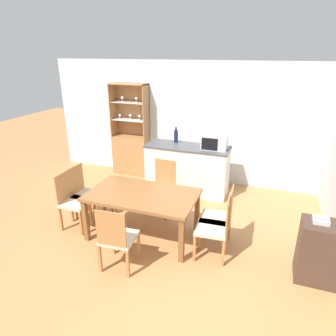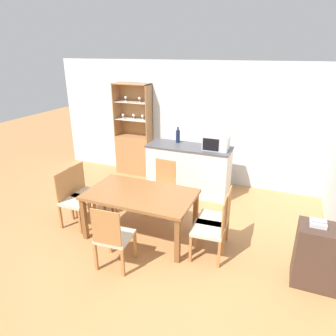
# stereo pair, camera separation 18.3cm
# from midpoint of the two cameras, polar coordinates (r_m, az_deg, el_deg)

# --- Properties ---
(ground_plane) EXTENTS (18.00, 18.00, 0.00)m
(ground_plane) POSITION_cam_midpoint_polar(r_m,az_deg,el_deg) (4.72, -4.37, -13.94)
(ground_plane) COLOR #B27A47
(wall_back) EXTENTS (6.80, 0.06, 2.55)m
(wall_back) POSITION_cam_midpoint_polar(r_m,az_deg,el_deg) (6.49, 4.81, 8.50)
(wall_back) COLOR silver
(wall_back) RESTS_ON ground_plane
(kitchen_counter) EXTENTS (1.66, 0.61, 0.98)m
(kitchen_counter) POSITION_cam_midpoint_polar(r_m,az_deg,el_deg) (6.06, 2.80, -0.20)
(kitchen_counter) COLOR silver
(kitchen_counter) RESTS_ON ground_plane
(display_cabinet) EXTENTS (0.83, 0.35, 2.07)m
(display_cabinet) POSITION_cam_midpoint_polar(r_m,az_deg,el_deg) (7.02, -7.72, 3.72)
(display_cabinet) COLOR #A37042
(display_cabinet) RESTS_ON ground_plane
(dining_table) EXTENTS (1.63, 0.96, 0.72)m
(dining_table) POSITION_cam_midpoint_polar(r_m,az_deg,el_deg) (4.57, -6.05, -5.76)
(dining_table) COLOR brown
(dining_table) RESTS_ON ground_plane
(dining_chair_head_near) EXTENTS (0.46, 0.46, 0.93)m
(dining_chair_head_near) POSITION_cam_midpoint_polar(r_m,az_deg,el_deg) (4.05, -10.96, -12.97)
(dining_chair_head_near) COLOR #C1B299
(dining_chair_head_near) RESTS_ON ground_plane
(dining_chair_side_left_near) EXTENTS (0.43, 0.43, 0.93)m
(dining_chair_side_left_near) POSITION_cam_midpoint_polar(r_m,az_deg,el_deg) (5.12, -18.47, -5.99)
(dining_chair_side_left_near) COLOR #C1B299
(dining_chair_side_left_near) RESTS_ON ground_plane
(dining_chair_side_right_far) EXTENTS (0.45, 0.45, 0.93)m
(dining_chair_side_right_far) POSITION_cam_midpoint_polar(r_m,az_deg,el_deg) (4.46, 8.53, -9.28)
(dining_chair_side_right_far) COLOR #C1B299
(dining_chair_side_right_far) RESTS_ON ground_plane
(dining_chair_side_left_far) EXTENTS (0.45, 0.45, 0.93)m
(dining_chair_side_left_far) POSITION_cam_midpoint_polar(r_m,az_deg,el_deg) (5.32, -16.60, -4.68)
(dining_chair_side_left_far) COLOR #C1B299
(dining_chair_side_left_far) RESTS_ON ground_plane
(dining_chair_head_far) EXTENTS (0.46, 0.46, 0.93)m
(dining_chair_head_far) POSITION_cam_midpoint_polar(r_m,az_deg,el_deg) (5.32, -2.18, -3.74)
(dining_chair_head_far) COLOR #C1B299
(dining_chair_head_far) RESTS_ON ground_plane
(dining_chair_side_right_near) EXTENTS (0.46, 0.46, 0.93)m
(dining_chair_side_right_near) POSITION_cam_midpoint_polar(r_m,az_deg,el_deg) (4.22, 7.73, -11.17)
(dining_chair_side_right_near) COLOR #C1B299
(dining_chair_side_right_near) RESTS_ON ground_plane
(microwave) EXTENTS (0.47, 0.33, 0.27)m
(microwave) POSITION_cam_midpoint_polar(r_m,az_deg,el_deg) (5.73, 7.99, 4.89)
(microwave) COLOR #B7BABF
(microwave) RESTS_ON kitchen_counter
(wine_bottle) EXTENTS (0.08, 0.08, 0.32)m
(wine_bottle) POSITION_cam_midpoint_polar(r_m,az_deg,el_deg) (6.10, 0.66, 6.10)
(wine_bottle) COLOR #141E38
(wine_bottle) RESTS_ON kitchen_counter
(side_cabinet) EXTENTS (0.53, 0.40, 0.80)m
(side_cabinet) POSITION_cam_midpoint_polar(r_m,az_deg,el_deg) (4.25, 25.95, -14.26)
(side_cabinet) COLOR #422D23
(side_cabinet) RESTS_ON ground_plane
(telephone) EXTENTS (0.19, 0.16, 0.09)m
(telephone) POSITION_cam_midpoint_polar(r_m,az_deg,el_deg) (4.04, 25.97, -8.93)
(telephone) COLOR #B7B7BC
(telephone) RESTS_ON side_cabinet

